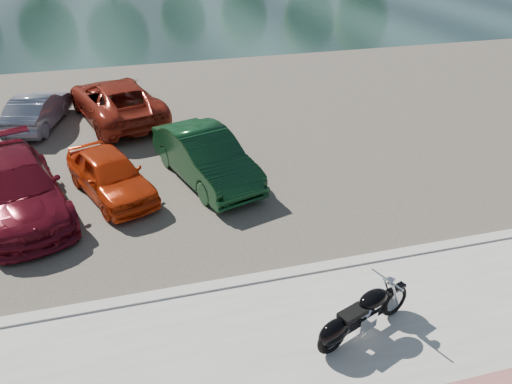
# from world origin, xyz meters

# --- Properties ---
(ground) EXTENTS (200.00, 200.00, 0.00)m
(ground) POSITION_xyz_m (0.00, 0.00, 0.00)
(ground) COLOR #595447
(ground) RESTS_ON ground
(promenade) EXTENTS (60.00, 6.00, 0.10)m
(promenade) POSITION_xyz_m (0.00, -1.00, 0.05)
(promenade) COLOR #ACAAA2
(promenade) RESTS_ON ground
(kerb) EXTENTS (60.00, 0.30, 0.14)m
(kerb) POSITION_xyz_m (0.00, 2.00, 0.07)
(kerb) COLOR #ACAAA2
(kerb) RESTS_ON ground
(parking_lot) EXTENTS (60.00, 18.00, 0.04)m
(parking_lot) POSITION_xyz_m (0.00, 11.00, 0.02)
(parking_lot) COLOR #474339
(parking_lot) RESTS_ON ground
(river) EXTENTS (120.00, 40.00, 0.00)m
(river) POSITION_xyz_m (0.00, 40.00, 0.00)
(river) COLOR #172A29
(river) RESTS_ON ground
(motorcycle) EXTENTS (2.24, 1.09, 1.05)m
(motorcycle) POSITION_xyz_m (0.62, -0.10, 0.56)
(motorcycle) COLOR black
(motorcycle) RESTS_ON promenade
(car_3) EXTENTS (3.51, 5.48, 1.48)m
(car_3) POSITION_xyz_m (-6.02, 6.34, 0.78)
(car_3) COLOR #5E0D1A
(car_3) RESTS_ON parking_lot
(car_4) EXTENTS (2.78, 4.02, 1.27)m
(car_4) POSITION_xyz_m (-3.67, 6.70, 0.68)
(car_4) COLOR red
(car_4) RESTS_ON parking_lot
(car_5) EXTENTS (2.81, 4.77, 1.48)m
(car_5) POSITION_xyz_m (-0.94, 6.91, 0.78)
(car_5) COLOR #0E341A
(car_5) RESTS_ON parking_lot
(car_9) EXTENTS (2.20, 3.96, 1.24)m
(car_9) POSITION_xyz_m (-6.16, 12.58, 0.66)
(car_9) COLOR slate
(car_9) RESTS_ON parking_lot
(car_10) EXTENTS (3.90, 5.99, 1.53)m
(car_10) POSITION_xyz_m (-3.35, 12.51, 0.81)
(car_10) COLOR maroon
(car_10) RESTS_ON parking_lot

